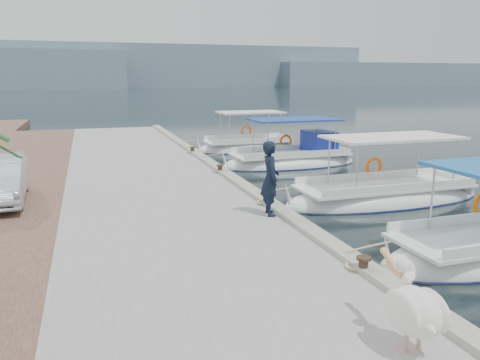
# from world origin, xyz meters

# --- Properties ---
(ground) EXTENTS (400.00, 400.00, 0.00)m
(ground) POSITION_xyz_m (0.00, 0.00, 0.00)
(ground) COLOR black
(ground) RESTS_ON ground
(concrete_quay) EXTENTS (6.00, 40.00, 0.50)m
(concrete_quay) POSITION_xyz_m (-3.00, 5.00, 0.25)
(concrete_quay) COLOR gray
(concrete_quay) RESTS_ON ground
(quay_curb) EXTENTS (0.44, 40.00, 0.12)m
(quay_curb) POSITION_xyz_m (-0.22, 5.00, 0.56)
(quay_curb) COLOR gray
(quay_curb) RESTS_ON concrete_quay
(distant_hills) EXTENTS (330.00, 60.00, 18.00)m
(distant_hills) POSITION_xyz_m (29.61, 201.49, 7.61)
(distant_hills) COLOR slate
(distant_hills) RESTS_ON ground
(fishing_caique_c) EXTENTS (7.38, 2.40, 2.83)m
(fishing_caique_c) POSITION_xyz_m (4.28, 2.45, 0.12)
(fishing_caique_c) COLOR white
(fishing_caique_c) RESTS_ON ground
(fishing_caique_d) EXTENTS (6.85, 2.59, 2.83)m
(fishing_caique_d) POSITION_xyz_m (4.12, 9.65, 0.19)
(fishing_caique_d) COLOR white
(fishing_caique_d) RESTS_ON ground
(fishing_caique_e) EXTENTS (6.04, 2.41, 2.83)m
(fishing_caique_e) POSITION_xyz_m (3.61, 14.72, 0.13)
(fishing_caique_e) COLOR white
(fishing_caique_e) RESTS_ON ground
(mooring_bollards) EXTENTS (0.28, 20.28, 0.33)m
(mooring_bollards) POSITION_xyz_m (-0.35, 1.50, 0.69)
(mooring_bollards) COLOR black
(mooring_bollards) RESTS_ON concrete_quay
(pelican) EXTENTS (0.67, 1.54, 1.18)m
(pelican) POSITION_xyz_m (-1.15, -5.92, 1.11)
(pelican) COLOR tan
(pelican) RESTS_ON concrete_quay
(fisherman) EXTENTS (0.57, 0.79, 2.00)m
(fisherman) POSITION_xyz_m (-0.60, 0.66, 1.50)
(fisherman) COLOR black
(fisherman) RESTS_ON concrete_quay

